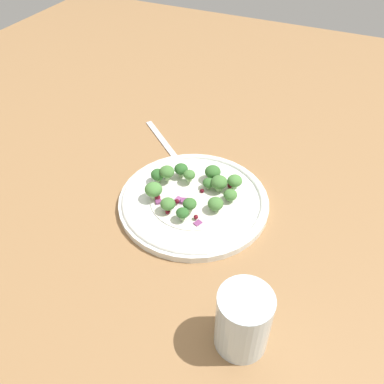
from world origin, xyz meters
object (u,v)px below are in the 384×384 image
object	(u,v)px
plate	(192,200)
fork	(168,147)
broccoli_floret_1	(189,175)
broccoli_floret_2	(219,183)
water_glass	(243,321)
broccoli_floret_0	(231,194)

from	to	relation	value
plate	fork	bearing A→B (deg)	-48.63
plate	broccoli_floret_1	xyz separation A→B (cm)	(2.05, -3.34, 2.34)
broccoli_floret_2	water_glass	xyz separation A→B (cm)	(-12.51, 23.89, 1.42)
broccoli_floret_2	fork	size ratio (longest dim) A/B	0.19
water_glass	broccoli_floret_1	bearing A→B (deg)	-52.60
broccoli_floret_0	fork	xyz separation A→B (cm)	(17.49, -10.63, -2.40)
broccoli_floret_1	broccoli_floret_0	bearing A→B (deg)	172.39
water_glass	broccoli_floret_2	bearing A→B (deg)	-62.36
broccoli_floret_2	fork	xyz separation A→B (cm)	(14.81, -9.23, -2.94)
broccoli_floret_1	water_glass	bearing A→B (deg)	127.40
broccoli_floret_2	water_glass	bearing A→B (deg)	117.64
fork	broccoli_floret_1	bearing A→B (deg)	134.25
water_glass	fork	bearing A→B (deg)	-50.48
broccoli_floret_0	fork	distance (cm)	20.60
fork	water_glass	xyz separation A→B (cm)	(-27.32, 33.12, 4.36)
broccoli_floret_0	broccoli_floret_1	size ratio (longest dim) A/B	1.09
plate	broccoli_floret_2	world-z (taller)	broccoli_floret_2
broccoli_floret_0	broccoli_floret_2	size ratio (longest dim) A/B	0.80
plate	broccoli_floret_1	bearing A→B (deg)	-58.47
broccoli_floret_2	fork	world-z (taller)	broccoli_floret_2
plate	broccoli_floret_1	world-z (taller)	broccoli_floret_1
broccoli_floret_0	broccoli_floret_2	world-z (taller)	broccoli_floret_2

